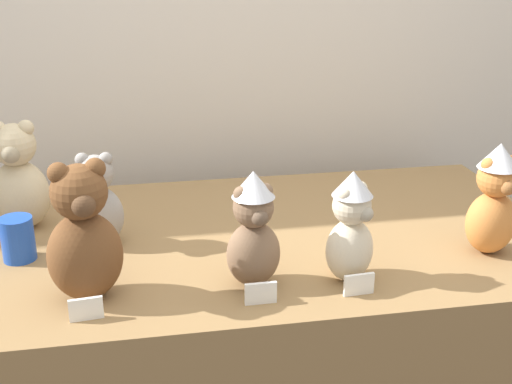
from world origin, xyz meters
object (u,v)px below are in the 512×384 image
Objects in this scene: teddy_bear_ginger at (494,200)px; party_cup_blue at (18,239)px; teddy_bear_chestnut at (83,236)px; teddy_bear_cream at (351,228)px; display_table at (256,354)px; teddy_bear_sand at (19,179)px; teddy_bear_ash at (98,203)px; teddy_bear_mocha at (254,231)px.

teddy_bear_ginger is 2.59× the size of party_cup_blue.
teddy_bear_chestnut is at bearing -51.12° from party_cup_blue.
teddy_bear_chestnut is 2.88× the size of party_cup_blue.
teddy_bear_chestnut is 0.59m from teddy_bear_cream.
teddy_bear_chestnut is at bearing -147.83° from display_table.
teddy_bear_cream is 0.40m from teddy_bear_ginger.
teddy_bear_sand is at bearing 94.85° from party_cup_blue.
party_cup_blue is at bearing 128.55° from teddy_bear_cream.
teddy_bear_cream is 1.07× the size of teddy_bear_ash.
teddy_bear_mocha is 0.71m from teddy_bear_sand.
teddy_bear_chestnut is 1.20× the size of teddy_bear_cream.
teddy_bear_ash is 2.25× the size of party_cup_blue.
teddy_bear_sand is (-0.62, 0.16, 0.52)m from display_table.
teddy_bear_mocha is at bearing -34.98° from teddy_bear_sand.
party_cup_blue is (-0.54, 0.23, -0.08)m from teddy_bear_mocha.
display_table is at bearing 68.78° from teddy_bear_mocha.
teddy_bear_cream is at bearing -59.58° from display_table.
party_cup_blue is (-1.15, 0.17, -0.08)m from teddy_bear_ginger.
teddy_bear_chestnut is at bearing 169.32° from teddy_bear_mocha.
teddy_bear_ash is 0.87× the size of teddy_bear_ginger.
teddy_bear_cream reaches higher than display_table.
teddy_bear_chestnut reaches higher than teddy_bear_sand.
teddy_bear_ash is (0.21, -0.15, -0.02)m from teddy_bear_sand.
teddy_bear_ash reaches higher than party_cup_blue.
teddy_bear_sand is at bearing 153.09° from teddy_bear_ginger.
teddy_bear_sand is (-0.56, 0.43, 0.01)m from teddy_bear_mocha.
teddy_bear_mocha reaches higher than party_cup_blue.
teddy_bear_mocha is 0.59m from party_cup_blue.
teddy_bear_chestnut is 0.98m from teddy_bear_ginger.
teddy_bear_sand is 1.22× the size of teddy_bear_ash.
display_table is 0.61m from teddy_bear_cream.
teddy_bear_cream is at bearing -17.34° from party_cup_blue.
party_cup_blue is at bearing 162.31° from teddy_bear_ginger.
teddy_bear_cream is 0.81m from party_cup_blue.
teddy_bear_chestnut is at bearing 144.07° from teddy_bear_cream.
teddy_bear_mocha is 0.61m from teddy_bear_ginger.
teddy_bear_chestnut is 1.11× the size of teddy_bear_ginger.
display_table is at bearing 149.74° from teddy_bear_ginger.
teddy_bear_ash is at bearing 131.46° from teddy_bear_mocha.
party_cup_blue is at bearing 116.18° from teddy_bear_chestnut.
teddy_bear_ginger is at bearing -23.38° from teddy_bear_cream.
teddy_bear_mocha is 1.03× the size of teddy_bear_cream.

